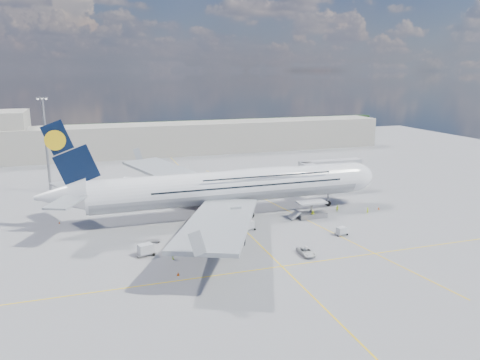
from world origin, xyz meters
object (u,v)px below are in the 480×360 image
object	(u,v)px
crew_tug	(228,244)
cone_wing_right_inner	(230,249)
jet_bridge	(325,168)
cone_tail	(59,222)
crew_wing	(173,255)
cargo_loader	(311,212)
dolly_row_a	(152,241)
service_van	(306,252)
cone_nose	(379,208)
crew_van	(313,215)
baggage_tug	(209,240)
crew_nose	(368,211)
catering_truck_outer	(136,187)
cone_wing_right_outer	(178,274)
cone_wing_left_outer	(127,190)
cone_wing_left_inner	(161,203)
crew_loader	(337,208)
catering_truck_inner	(191,197)
dolly_back	(178,246)
dolly_nose_far	(341,231)
dolly_row_c	(193,243)
airliner	(231,186)
dolly_row_b	(145,249)
dolly_nose_near	(248,225)
light_mast	(46,144)

from	to	relation	value
crew_tug	cone_wing_right_inner	size ratio (longest dim) A/B	3.04
jet_bridge	cone_tail	world-z (taller)	jet_bridge
crew_wing	cone_tail	xyz separation A→B (m)	(-19.77, 27.30, -0.53)
cargo_loader	cone_tail	size ratio (longest dim) A/B	17.49
dolly_row_a	service_van	bearing A→B (deg)	-23.73
crew_tug	cone_nose	xyz separation A→B (m)	(41.43, 13.01, -0.64)
cone_wing_right_inner	cone_tail	size ratio (longest dim) A/B	1.26
cargo_loader	crew_van	world-z (taller)	cargo_loader
baggage_tug	cone_wing_right_inner	bearing A→B (deg)	-57.41
baggage_tug	crew_tug	xyz separation A→B (m)	(2.57, -3.86, 0.23)
crew_nose	crew_tug	bearing A→B (deg)	-179.75
catering_truck_outer	cone_wing_right_outer	xyz separation A→B (m)	(0.89, -53.45, -1.83)
dolly_row_a	cone_wing_left_outer	world-z (taller)	cone_wing_left_outer
jet_bridge	cone_wing_left_outer	distance (m)	54.27
cone_wing_left_inner	crew_loader	bearing A→B (deg)	-27.39
catering_truck_inner	crew_tug	size ratio (longest dim) A/B	3.96
dolly_back	cone_wing_right_outer	xyz separation A→B (m)	(-2.32, -12.18, -0.08)
dolly_back	dolly_nose_far	distance (m)	32.59
baggage_tug	cone_wing_right_inner	xyz separation A→B (m)	(2.75, -4.50, -0.41)
dolly_back	crew_loader	bearing A→B (deg)	30.65
jet_bridge	catering_truck_outer	world-z (taller)	jet_bridge
dolly_nose_far	baggage_tug	xyz separation A→B (m)	(-26.40, 3.82, -0.18)
dolly_row_c	baggage_tug	bearing A→B (deg)	-22.96
dolly_nose_far	cone_nose	world-z (taller)	dolly_nose_far
airliner	dolly_back	size ratio (longest dim) A/B	22.22
crew_wing	crew_van	distance (m)	36.08
dolly_row_b	cone_tail	distance (m)	28.55
dolly_nose_near	crew_wing	xyz separation A→B (m)	(-17.61, -10.50, -0.25)
airliner	cone_wing_right_outer	xyz separation A→B (m)	(-17.54, -28.10, -6.58)
dolly_back	catering_truck_outer	xyz separation A→B (m)	(-3.21, 41.26, 1.75)
crew_loader	cone_wing_left_inner	xyz separation A→B (m)	(-38.15, 19.76, -0.53)
airliner	cone_tail	size ratio (longest dim) A/B	162.25
cone_wing_left_outer	cone_wing_right_outer	xyz separation A→B (m)	(3.00, -58.86, 0.05)
dolly_nose_near	crew_tug	distance (m)	11.31
crew_tug	cone_wing_left_outer	bearing A→B (deg)	91.58
crew_loader	crew_wing	size ratio (longest dim) A/B	1.01
dolly_row_c	cone_tail	bearing A→B (deg)	124.06
baggage_tug	dolly_nose_far	bearing A→B (deg)	-7.04
cone_wing_right_inner	catering_truck_outer	bearing A→B (deg)	104.69
crew_tug	dolly_nose_far	bearing A→B (deg)	-13.73
light_mast	dolly_row_a	size ratio (longest dim) A/B	8.56
cone_wing_left_outer	dolly_back	bearing A→B (deg)	-83.49
light_mast	cone_wing_right_inner	world-z (taller)	light_mast
dolly_back	cone_tail	world-z (taller)	cone_tail
dolly_back	dolly_nose_near	world-z (taller)	dolly_nose_near
dolly_row_b	catering_truck_outer	size ratio (longest dim) A/B	0.45
jet_bridge	dolly_row_b	xyz separation A→B (m)	(-51.00, -28.96, -5.70)
jet_bridge	dolly_row_b	size ratio (longest dim) A/B	5.04
airliner	crew_loader	size ratio (longest dim) A/B	51.44
service_van	cone_wing_right_outer	bearing A→B (deg)	-174.90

